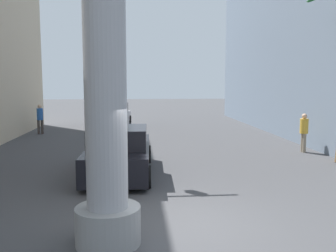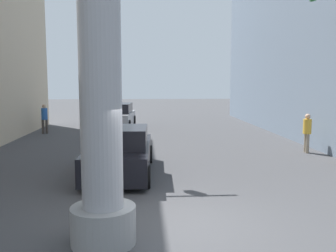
{
  "view_description": "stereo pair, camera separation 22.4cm",
  "coord_description": "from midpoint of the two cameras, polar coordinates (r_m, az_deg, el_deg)",
  "views": [
    {
      "loc": [
        -0.93,
        -7.46,
        2.98
      ],
      "look_at": [
        0.0,
        3.55,
        1.65
      ],
      "focal_mm": 40.0,
      "sensor_mm": 36.0,
      "label": 1
    },
    {
      "loc": [
        -0.7,
        -7.47,
        2.98
      ],
      "look_at": [
        0.0,
        3.55,
        1.65
      ],
      "focal_mm": 40.0,
      "sensor_mm": 36.0,
      "label": 2
    }
  ],
  "objects": [
    {
      "name": "ground_plane",
      "position": [
        17.74,
        -2.11,
        -2.82
      ],
      "size": [
        90.7,
        90.7,
        0.0
      ],
      "primitive_type": "plane",
      "color": "#424244"
    },
    {
      "name": "traffic_light_mast",
      "position": [
        13.38,
        -24.13,
        12.24
      ],
      "size": [
        5.61,
        0.32,
        6.18
      ],
      "color": "#333333",
      "rests_on": "ground"
    },
    {
      "name": "car_lead",
      "position": [
        12.07,
        -7.95,
        -4.1
      ],
      "size": [
        2.15,
        4.74,
        1.56
      ],
      "color": "black",
      "rests_on": "ground"
    },
    {
      "name": "car_far",
      "position": [
        24.34,
        -8.68,
        1.49
      ],
      "size": [
        2.33,
        4.47,
        1.56
      ],
      "color": "black",
      "rests_on": "ground"
    },
    {
      "name": "pedestrian_mid_right",
      "position": [
        16.65,
        19.65,
        -0.55
      ],
      "size": [
        0.35,
        0.35,
        1.63
      ],
      "color": "gray",
      "rests_on": "ground"
    },
    {
      "name": "pedestrian_far_left",
      "position": [
        22.35,
        -19.19,
        1.32
      ],
      "size": [
        0.43,
        0.43,
        1.68
      ],
      "color": "#3F3833",
      "rests_on": "ground"
    }
  ]
}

